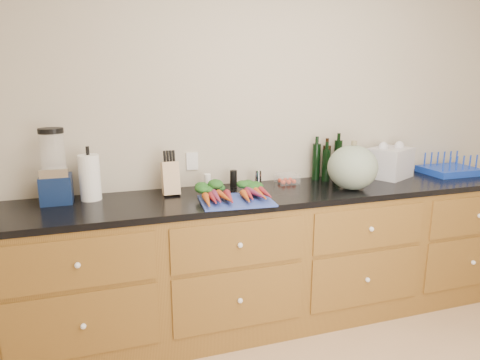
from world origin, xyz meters
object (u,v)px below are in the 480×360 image
object	(u,v)px
paper_towel	(90,178)
dish_rack	(449,169)
carrots	(234,194)
blender_appliance	(55,171)
tomato_box	(287,179)
squash	(353,167)
cutting_board	(236,201)
knife_block	(170,178)

from	to	relation	value
paper_towel	dish_rack	bearing A→B (deg)	-1.70
carrots	blender_appliance	bearing A→B (deg)	165.63
tomato_box	dish_rack	size ratio (longest dim) A/B	0.39
carrots	tomato_box	world-z (taller)	carrots
blender_appliance	paper_towel	world-z (taller)	blender_appliance
tomato_box	dish_rack	world-z (taller)	dish_rack
squash	paper_towel	distance (m)	1.71
cutting_board	paper_towel	world-z (taller)	paper_towel
carrots	blender_appliance	size ratio (longest dim) A/B	1.00
paper_towel	knife_block	bearing A→B (deg)	-2.32
paper_towel	knife_block	world-z (taller)	paper_towel
paper_towel	tomato_box	world-z (taller)	paper_towel
knife_block	tomato_box	world-z (taller)	knife_block
paper_towel	knife_block	xyz separation A→B (m)	(0.49, -0.02, -0.04)
dish_rack	squash	bearing A→B (deg)	-169.33
carrots	knife_block	world-z (taller)	knife_block
squash	cutting_board	bearing A→B (deg)	-176.57
cutting_board	squash	size ratio (longest dim) A/B	1.30
cutting_board	squash	world-z (taller)	squash
paper_towel	dish_rack	xyz separation A→B (m)	(2.69, -0.08, -0.10)
squash	paper_towel	world-z (taller)	squash
squash	tomato_box	bearing A→B (deg)	141.70
knife_block	tomato_box	bearing A→B (deg)	2.05
cutting_board	dish_rack	size ratio (longest dim) A/B	1.09
squash	knife_block	size ratio (longest dim) A/B	1.58
squash	blender_appliance	xyz separation A→B (m)	(-1.88, 0.27, 0.05)
cutting_board	dish_rack	xyz separation A→B (m)	(1.85, 0.24, 0.03)
cutting_board	carrots	distance (m)	0.06
carrots	blender_appliance	distance (m)	1.09
cutting_board	carrots	world-z (taller)	carrots
blender_appliance	squash	bearing A→B (deg)	-8.09
carrots	paper_towel	distance (m)	0.89
cutting_board	blender_appliance	bearing A→B (deg)	163.03
squash	knife_block	xyz separation A→B (m)	(-1.19, 0.25, -0.04)
carrots	knife_block	xyz separation A→B (m)	(-0.35, 0.25, 0.07)
cutting_board	knife_block	size ratio (longest dim) A/B	2.05
cutting_board	tomato_box	size ratio (longest dim) A/B	2.83
blender_appliance	tomato_box	size ratio (longest dim) A/B	2.95
carrots	tomato_box	xyz separation A→B (m)	(0.49, 0.28, -0.00)
blender_appliance	knife_block	bearing A→B (deg)	-1.46
cutting_board	squash	xyz separation A→B (m)	(0.84, 0.05, 0.15)
paper_towel	dish_rack	size ratio (longest dim) A/B	0.71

